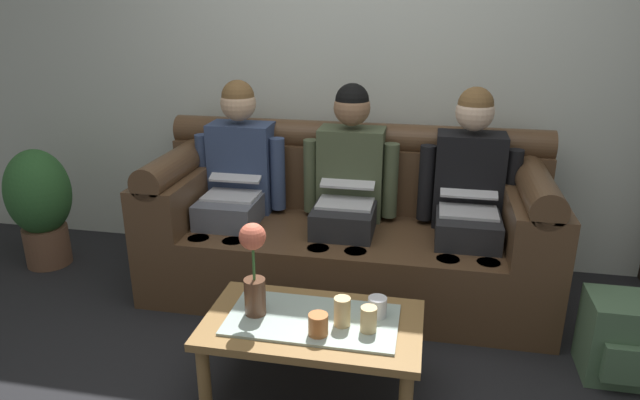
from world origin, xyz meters
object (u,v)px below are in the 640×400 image
Objects in this scene: cup_near_right at (342,312)px; coffee_table at (312,330)px; flower_vase at (254,267)px; cup_far_center at (318,324)px; cup_far_left at (377,307)px; person_right at (469,192)px; backpack_right at (623,339)px; person_left at (237,177)px; cup_near_left at (369,319)px; potted_plant at (40,202)px; couch at (347,230)px; person_middle at (348,184)px.

coffee_table is at bearing 169.85° from cup_near_right.
flower_vase is at bearing -178.58° from coffee_table.
cup_far_center reaches higher than cup_far_left.
backpack_right is (0.70, -0.61, -0.46)m from person_right.
person_left is at bearing 163.38° from backpack_right.
cup_near_left is at bearing -100.94° from cup_far_left.
potted_plant is (-2.66, -0.08, -0.23)m from person_right.
couch is 2.44× the size of coffee_table.
couch is at bearing 90.00° from person_middle.
person_right is 1.57× the size of potted_plant.
person_middle is 2.00m from potted_plant.
cup_far_left is (0.27, -0.92, -0.24)m from person_middle.
cup_near_left is at bearing -4.56° from flower_vase.
person_left is 11.24× the size of cup_near_left.
coffee_table is (-0.68, -1.00, -0.34)m from person_right.
person_middle is 1.10m from cup_near_left.
person_left is (-0.68, -0.00, 0.29)m from couch.
person_left is 1.33m from potted_plant.
flower_vase is 4.85× the size of cup_far_left.
potted_plant is at bearing 156.54° from cup_near_left.
cup_far_center is (0.05, -0.11, 0.10)m from coffee_table.
potted_plant is (-1.99, 0.92, 0.11)m from coffee_table.
coffee_table is at bearing -90.00° from couch.
potted_plant reaches higher than cup_near_right.
person_right reaches higher than potted_plant.
potted_plant reaches higher than cup_near_left.
coffee_table is (0.00, -1.00, -0.34)m from person_middle.
cup_near_right is (0.13, -1.03, 0.07)m from couch.
cup_far_center is at bearing -87.52° from person_middle.
backpack_right is at bearing -16.62° from person_left.
person_right reaches higher than couch.
cup_near_left is (-0.43, -1.05, -0.23)m from person_right.
backpack_right is at bearing -41.16° from person_right.
person_left is 1.41m from cup_near_left.
coffee_table is 10.77× the size of cup_far_left.
person_left is 1.35m from person_right.
person_left is 14.01× the size of cup_far_left.
flower_vase is (-0.25, -0.01, 0.28)m from coffee_table.
person_middle reaches higher than backpack_right.
flower_vase reaches higher than cup_near_right.
person_right is 1.18m from cup_near_right.
potted_plant is at bearing 159.45° from cup_far_left.
person_middle is 0.99m from cup_far_left.
coffee_table is 0.16m from cup_far_center.
person_middle is 9.62× the size of cup_near_right.
couch is 2.94× the size of potted_plant.
cup_far_left is (0.95, -0.92, -0.24)m from person_left.
person_left is at bearing -179.67° from couch.
person_right reaches higher than backpack_right.
cup_near_left is (0.50, -0.04, -0.17)m from flower_vase.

